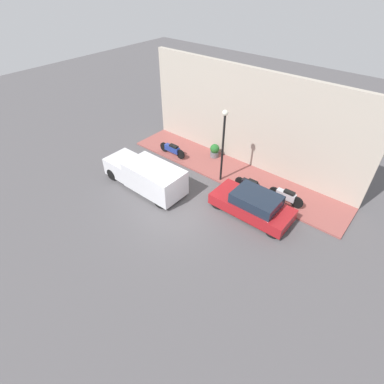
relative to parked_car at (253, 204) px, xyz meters
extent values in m
plane|color=#514F51|center=(-2.37, 2.88, -0.62)|extent=(60.00, 60.00, 0.00)
cube|color=#934C47|center=(2.43, 2.88, -0.57)|extent=(2.69, 14.05, 0.10)
cube|color=#B2A899|center=(3.93, 2.88, 2.30)|extent=(0.30, 14.05, 5.84)
cube|color=maroon|center=(0.00, 0.06, -0.16)|extent=(1.81, 4.12, 0.59)
cube|color=#192333|center=(0.00, -0.14, 0.41)|extent=(1.59, 2.27, 0.55)
cylinder|color=black|center=(-0.78, 1.67, -0.32)|extent=(0.20, 0.61, 0.61)
cylinder|color=black|center=(0.78, 1.67, -0.32)|extent=(0.20, 0.61, 0.61)
cylinder|color=black|center=(-0.78, -1.54, -0.32)|extent=(0.20, 0.61, 0.61)
cylinder|color=black|center=(0.78, -1.54, -0.32)|extent=(0.20, 0.61, 0.61)
cube|color=silver|center=(-1.85, 5.06, 0.28)|extent=(1.80, 3.30, 1.44)
cube|color=silver|center=(-1.85, 7.59, 0.07)|extent=(1.71, 1.78, 1.01)
cube|color=#192333|center=(-1.85, 7.86, 0.35)|extent=(1.53, 0.98, 0.40)
cylinder|color=black|center=(-2.62, 7.89, -0.28)|extent=(0.22, 0.68, 0.68)
cylinder|color=black|center=(-1.08, 7.89, -0.28)|extent=(0.22, 0.68, 0.68)
cylinder|color=black|center=(-2.62, 4.00, -0.28)|extent=(0.22, 0.68, 0.68)
cylinder|color=black|center=(-1.08, 4.00, -0.28)|extent=(0.22, 0.68, 0.68)
cube|color=navy|center=(1.53, 6.92, -0.06)|extent=(0.30, 1.11, 0.38)
cube|color=black|center=(1.53, 6.77, 0.19)|extent=(0.27, 0.61, 0.12)
cylinder|color=black|center=(1.53, 7.64, -0.20)|extent=(0.10, 0.64, 0.64)
cylinder|color=black|center=(1.53, 6.20, -0.20)|extent=(0.10, 0.64, 0.64)
cube|color=#B7B7BF|center=(1.79, -0.93, -0.04)|extent=(0.30, 1.03, 0.40)
cube|color=black|center=(1.79, -1.07, 0.21)|extent=(0.27, 0.56, 0.12)
cylinder|color=black|center=(1.79, -0.29, -0.19)|extent=(0.10, 0.66, 0.66)
cylinder|color=black|center=(1.79, -1.57, -0.19)|extent=(0.10, 0.66, 0.66)
cube|color=black|center=(1.48, 1.04, -0.10)|extent=(0.30, 1.00, 0.35)
cube|color=black|center=(1.48, 0.91, 0.14)|extent=(0.27, 0.54, 0.12)
cylinder|color=black|center=(1.48, 1.69, -0.23)|extent=(0.10, 0.58, 0.58)
cylinder|color=black|center=(1.48, 0.40, -0.23)|extent=(0.10, 0.58, 0.58)
cylinder|color=black|center=(1.32, 2.89, 1.49)|extent=(0.12, 0.12, 4.02)
sphere|color=silver|center=(1.32, 2.89, 3.60)|extent=(0.31, 0.31, 0.31)
cylinder|color=slate|center=(3.13, 4.68, -0.35)|extent=(0.55, 0.55, 0.35)
sphere|color=#236628|center=(3.13, 4.68, 0.06)|extent=(0.60, 0.60, 0.60)
camera|label=1|loc=(-10.68, -4.92, 9.81)|focal=28.00mm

